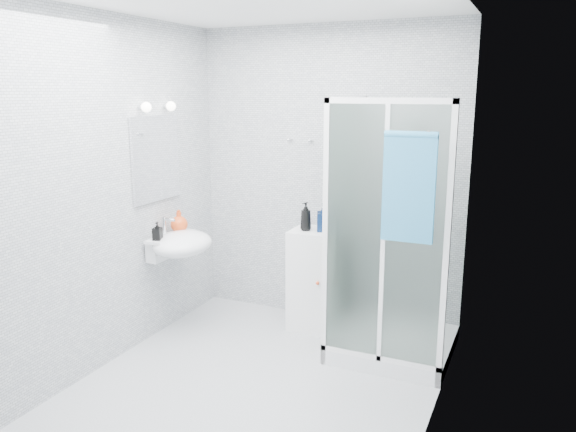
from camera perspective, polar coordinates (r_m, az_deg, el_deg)
The scene contains 12 objects.
room at distance 3.78m, azimuth -2.88°, elevation 1.23°, with size 2.40×2.60×2.60m.
shower_enclosure at distance 4.48m, azimuth 9.55°, elevation -8.45°, with size 0.90×0.95×2.00m.
wall_basin at distance 4.77m, azimuth -10.93°, elevation -2.79°, with size 0.46×0.56×0.35m.
mirror at distance 4.75m, azimuth -13.25°, elevation 5.70°, with size 0.02×0.60×0.70m, color white.
vanity_lights at distance 4.70m, azimuth -13.02°, elevation 10.77°, with size 0.10×0.40×0.08m.
wall_hooks at distance 4.97m, azimuth 1.15°, elevation 7.70°, with size 0.23×0.06×0.03m.
storage_cabinet at distance 4.91m, azimuth 2.54°, elevation -6.45°, with size 0.37×0.39×0.89m.
hand_towel at distance 3.79m, azimuth 12.18°, elevation 3.10°, with size 0.35×0.05×0.74m.
shampoo_bottle_a at distance 4.74m, azimuth 1.82°, elevation -0.05°, with size 0.09×0.09×0.24m, color black.
shampoo_bottle_b at distance 4.72m, azimuth 3.63°, elevation -0.12°, with size 0.11×0.11×0.24m, color #0B2046.
soap_dispenser_orange at distance 4.89m, azimuth -11.01°, elevation -0.49°, with size 0.15×0.15×0.19m, color #DF4C1A.
soap_dispenser_black at distance 4.65m, azimuth -13.13°, elevation -1.50°, with size 0.07×0.07×0.15m, color black.
Camera 1 is at (1.69, -3.29, 2.04)m, focal length 35.00 mm.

